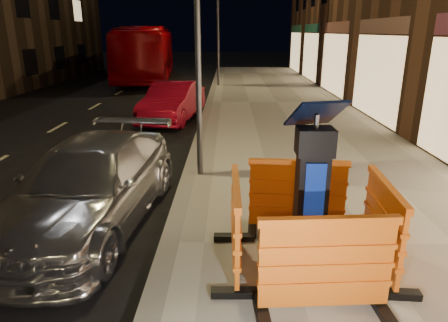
{
  "coord_description": "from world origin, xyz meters",
  "views": [
    {
      "loc": [
        0.88,
        -5.26,
        3.15
      ],
      "look_at": [
        0.8,
        1.0,
        1.1
      ],
      "focal_mm": 32.0,
      "sensor_mm": 36.0,
      "label": 1
    }
  ],
  "objects_px": {
    "barrier_kerbside": "(236,225)",
    "bus_doubledecker": "(148,80)",
    "parking_kiosk": "(311,192)",
    "barrier_back": "(297,197)",
    "barrier_bldgside": "(382,226)",
    "car_silver": "(94,222)",
    "barrier_front": "(326,267)",
    "car_red": "(174,120)"
  },
  "relations": [
    {
      "from": "barrier_front",
      "to": "car_red",
      "type": "height_order",
      "value": "barrier_front"
    },
    {
      "from": "barrier_front",
      "to": "barrier_bldgside",
      "type": "distance_m",
      "value": 1.34
    },
    {
      "from": "barrier_back",
      "to": "car_silver",
      "type": "bearing_deg",
      "value": 174.88
    },
    {
      "from": "car_silver",
      "to": "bus_doubledecker",
      "type": "bearing_deg",
      "value": 104.43
    },
    {
      "from": "barrier_kerbside",
      "to": "barrier_bldgside",
      "type": "distance_m",
      "value": 1.9
    },
    {
      "from": "barrier_front",
      "to": "car_red",
      "type": "relative_size",
      "value": 0.36
    },
    {
      "from": "barrier_front",
      "to": "car_silver",
      "type": "xyz_separation_m",
      "value": [
        -3.36,
        2.46,
        -0.74
      ]
    },
    {
      "from": "barrier_back",
      "to": "barrier_kerbside",
      "type": "height_order",
      "value": "same"
    },
    {
      "from": "parking_kiosk",
      "to": "car_silver",
      "type": "bearing_deg",
      "value": 157.15
    },
    {
      "from": "barrier_front",
      "to": "parking_kiosk",
      "type": "bearing_deg",
      "value": 86.33
    },
    {
      "from": "barrier_front",
      "to": "car_silver",
      "type": "distance_m",
      "value": 4.23
    },
    {
      "from": "car_silver",
      "to": "bus_doubledecker",
      "type": "relative_size",
      "value": 0.39
    },
    {
      "from": "parking_kiosk",
      "to": "barrier_back",
      "type": "relative_size",
      "value": 1.4
    },
    {
      "from": "bus_doubledecker",
      "to": "parking_kiosk",
      "type": "bearing_deg",
      "value": -79.42
    },
    {
      "from": "parking_kiosk",
      "to": "barrier_back",
      "type": "bearing_deg",
      "value": 91.33
    },
    {
      "from": "bus_doubledecker",
      "to": "barrier_kerbside",
      "type": "bearing_deg",
      "value": -81.67
    },
    {
      "from": "barrier_front",
      "to": "barrier_kerbside",
      "type": "xyz_separation_m",
      "value": [
        -0.95,
        0.95,
        0.0
      ]
    },
    {
      "from": "barrier_back",
      "to": "barrier_kerbside",
      "type": "relative_size",
      "value": 1.0
    },
    {
      "from": "parking_kiosk",
      "to": "bus_doubledecker",
      "type": "xyz_separation_m",
      "value": [
        -6.51,
        22.52,
        -1.21
      ]
    },
    {
      "from": "barrier_front",
      "to": "barrier_bldgside",
      "type": "bearing_deg",
      "value": 41.33
    },
    {
      "from": "barrier_kerbside",
      "to": "car_silver",
      "type": "relative_size",
      "value": 0.31
    },
    {
      "from": "barrier_back",
      "to": "barrier_kerbside",
      "type": "xyz_separation_m",
      "value": [
        -0.95,
        -0.95,
        0.0
      ]
    },
    {
      "from": "barrier_back",
      "to": "car_silver",
      "type": "xyz_separation_m",
      "value": [
        -3.36,
        0.56,
        -0.74
      ]
    },
    {
      "from": "car_silver",
      "to": "car_red",
      "type": "distance_m",
      "value": 8.25
    },
    {
      "from": "barrier_back",
      "to": "bus_doubledecker",
      "type": "xyz_separation_m",
      "value": [
        -6.51,
        21.57,
        -0.74
      ]
    },
    {
      "from": "parking_kiosk",
      "to": "bus_doubledecker",
      "type": "bearing_deg",
      "value": 107.45
    },
    {
      "from": "barrier_kerbside",
      "to": "bus_doubledecker",
      "type": "distance_m",
      "value": 23.21
    },
    {
      "from": "parking_kiosk",
      "to": "barrier_bldgside",
      "type": "relative_size",
      "value": 1.4
    },
    {
      "from": "barrier_front",
      "to": "car_red",
      "type": "bearing_deg",
      "value": 102.42
    },
    {
      "from": "barrier_back",
      "to": "car_red",
      "type": "distance_m",
      "value": 9.36
    },
    {
      "from": "car_red",
      "to": "bus_doubledecker",
      "type": "bearing_deg",
      "value": 113.99
    },
    {
      "from": "bus_doubledecker",
      "to": "barrier_front",
      "type": "bearing_deg",
      "value": -80.04
    },
    {
      "from": "barrier_back",
      "to": "car_red",
      "type": "relative_size",
      "value": 0.36
    },
    {
      "from": "barrier_bldgside",
      "to": "bus_doubledecker",
      "type": "distance_m",
      "value": 23.73
    },
    {
      "from": "car_red",
      "to": "barrier_back",
      "type": "bearing_deg",
      "value": -61.69
    },
    {
      "from": "barrier_kerbside",
      "to": "barrier_bldgside",
      "type": "bearing_deg",
      "value": -90.67
    },
    {
      "from": "car_silver",
      "to": "bus_doubledecker",
      "type": "xyz_separation_m",
      "value": [
        -3.15,
        21.01,
        0.0
      ]
    },
    {
      "from": "barrier_bldgside",
      "to": "car_silver",
      "type": "height_order",
      "value": "barrier_bldgside"
    },
    {
      "from": "car_silver",
      "to": "car_red",
      "type": "height_order",
      "value": "car_silver"
    },
    {
      "from": "barrier_front",
      "to": "car_silver",
      "type": "height_order",
      "value": "barrier_front"
    },
    {
      "from": "car_red",
      "to": "car_silver",
      "type": "bearing_deg",
      "value": -82.93
    },
    {
      "from": "barrier_kerbside",
      "to": "bus_doubledecker",
      "type": "relative_size",
      "value": 0.12
    }
  ]
}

